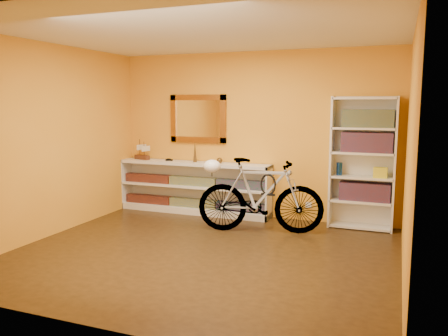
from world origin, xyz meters
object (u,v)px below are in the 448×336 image
at_px(bicycle, 260,196).
at_px(helmet, 212,166).
at_px(console_unit, 194,188).
at_px(bookcase, 362,163).

bearing_deg(bicycle, helmet, 90.00).
relative_size(bicycle, helmet, 7.23).
distance_m(console_unit, bookcase, 2.70).
bearing_deg(console_unit, bicycle, -27.36).
bearing_deg(bicycle, bookcase, -73.91).
xyz_separation_m(console_unit, bicycle, (1.36, -0.70, 0.10)).
distance_m(bookcase, bicycle, 1.54).
xyz_separation_m(bicycle, helmet, (-0.67, -0.16, 0.40)).
relative_size(console_unit, bookcase, 1.37).
bearing_deg(bookcase, console_unit, -179.46).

